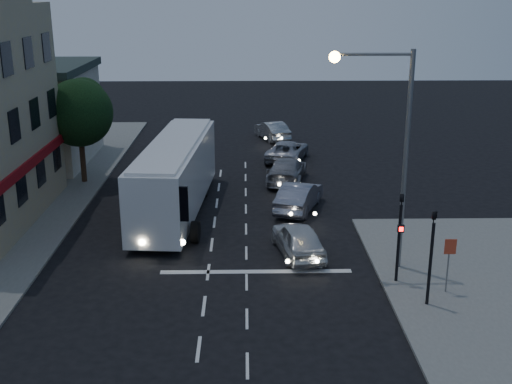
{
  "coord_description": "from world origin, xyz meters",
  "views": [
    {
      "loc": [
        1.55,
        -22.53,
        11.31
      ],
      "look_at": [
        2.07,
        6.1,
        2.2
      ],
      "focal_mm": 45.0,
      "sensor_mm": 36.0,
      "label": 1
    }
  ],
  "objects_px": {
    "car_extra": "(272,131)",
    "street_tree": "(79,110)",
    "streetlight": "(391,136)",
    "car_sedan_c": "(287,150)",
    "car_suv": "(298,239)",
    "tour_bus": "(176,174)",
    "traffic_signal_main": "(400,227)",
    "traffic_signal_side": "(432,246)",
    "car_sedan_a": "(299,196)",
    "regulatory_sign": "(449,257)",
    "car_sedan_b": "(287,170)"
  },
  "relations": [
    {
      "from": "traffic_signal_main",
      "to": "traffic_signal_side",
      "type": "distance_m",
      "value": 2.1
    },
    {
      "from": "car_sedan_b",
      "to": "street_tree",
      "type": "distance_m",
      "value": 12.88
    },
    {
      "from": "car_extra",
      "to": "traffic_signal_main",
      "type": "xyz_separation_m",
      "value": [
        3.89,
        -25.75,
        1.7
      ]
    },
    {
      "from": "car_extra",
      "to": "streetlight",
      "type": "height_order",
      "value": "streetlight"
    },
    {
      "from": "car_sedan_c",
      "to": "traffic_signal_side",
      "type": "xyz_separation_m",
      "value": [
        3.82,
        -21.4,
        1.73
      ]
    },
    {
      "from": "car_sedan_b",
      "to": "streetlight",
      "type": "bearing_deg",
      "value": 114.86
    },
    {
      "from": "car_sedan_b",
      "to": "traffic_signal_side",
      "type": "bearing_deg",
      "value": 115.21
    },
    {
      "from": "car_sedan_b",
      "to": "regulatory_sign",
      "type": "distance_m",
      "value": 16.2
    },
    {
      "from": "car_sedan_a",
      "to": "car_extra",
      "type": "xyz_separation_m",
      "value": [
        -0.72,
        16.72,
        -0.04
      ]
    },
    {
      "from": "car_sedan_a",
      "to": "streetlight",
      "type": "relative_size",
      "value": 0.51
    },
    {
      "from": "car_sedan_b",
      "to": "car_suv",
      "type": "bearing_deg",
      "value": 99.67
    },
    {
      "from": "car_suv",
      "to": "tour_bus",
      "type": "bearing_deg",
      "value": -54.88
    },
    {
      "from": "street_tree",
      "to": "car_sedan_c",
      "type": "bearing_deg",
      "value": 22.21
    },
    {
      "from": "car_sedan_a",
      "to": "car_sedan_c",
      "type": "relative_size",
      "value": 0.92
    },
    {
      "from": "car_sedan_b",
      "to": "traffic_signal_side",
      "type": "xyz_separation_m",
      "value": [
        4.18,
        -16.29,
        1.68
      ]
    },
    {
      "from": "tour_bus",
      "to": "car_sedan_b",
      "type": "distance_m",
      "value": 8.33
    },
    {
      "from": "car_sedan_a",
      "to": "car_sedan_b",
      "type": "xyz_separation_m",
      "value": [
        -0.31,
        5.28,
        -0.01
      ]
    },
    {
      "from": "tour_bus",
      "to": "traffic_signal_main",
      "type": "relative_size",
      "value": 3.08
    },
    {
      "from": "car_sedan_b",
      "to": "traffic_signal_main",
      "type": "distance_m",
      "value": 14.82
    },
    {
      "from": "car_extra",
      "to": "street_tree",
      "type": "bearing_deg",
      "value": 25.64
    },
    {
      "from": "traffic_signal_main",
      "to": "regulatory_sign",
      "type": "bearing_deg",
      "value": -30.84
    },
    {
      "from": "car_sedan_c",
      "to": "regulatory_sign",
      "type": "bearing_deg",
      "value": 119.18
    },
    {
      "from": "car_sedan_c",
      "to": "regulatory_sign",
      "type": "xyz_separation_m",
      "value": [
        4.82,
        -20.44,
        0.91
      ]
    },
    {
      "from": "regulatory_sign",
      "to": "car_sedan_b",
      "type": "bearing_deg",
      "value": 108.69
    },
    {
      "from": "tour_bus",
      "to": "streetlight",
      "type": "relative_size",
      "value": 1.4
    },
    {
      "from": "car_sedan_c",
      "to": "car_sedan_b",
      "type": "bearing_deg",
      "value": 101.81
    },
    {
      "from": "car_suv",
      "to": "car_extra",
      "type": "height_order",
      "value": "car_suv"
    },
    {
      "from": "car_sedan_b",
      "to": "traffic_signal_side",
      "type": "relative_size",
      "value": 1.25
    },
    {
      "from": "streetlight",
      "to": "street_tree",
      "type": "relative_size",
      "value": 1.45
    },
    {
      "from": "traffic_signal_side",
      "to": "tour_bus",
      "type": "bearing_deg",
      "value": 133.67
    },
    {
      "from": "car_suv",
      "to": "streetlight",
      "type": "distance_m",
      "value": 6.28
    },
    {
      "from": "traffic_signal_main",
      "to": "tour_bus",
      "type": "bearing_deg",
      "value": 137.43
    },
    {
      "from": "traffic_signal_side",
      "to": "streetlight",
      "type": "height_order",
      "value": "streetlight"
    },
    {
      "from": "traffic_signal_main",
      "to": "streetlight",
      "type": "distance_m",
      "value": 3.61
    },
    {
      "from": "car_sedan_a",
      "to": "regulatory_sign",
      "type": "distance_m",
      "value": 11.2
    },
    {
      "from": "car_suv",
      "to": "car_sedan_b",
      "type": "xyz_separation_m",
      "value": [
        0.22,
        11.29,
        0.01
      ]
    },
    {
      "from": "car_sedan_a",
      "to": "car_sedan_c",
      "type": "xyz_separation_m",
      "value": [
        0.05,
        10.39,
        -0.07
      ]
    },
    {
      "from": "car_extra",
      "to": "street_tree",
      "type": "xyz_separation_m",
      "value": [
        -11.92,
        -11.51,
        3.78
      ]
    },
    {
      "from": "car_suv",
      "to": "streetlight",
      "type": "xyz_separation_m",
      "value": [
        3.45,
        -1.6,
        5.0
      ]
    },
    {
      "from": "street_tree",
      "to": "regulatory_sign",
      "type": "bearing_deg",
      "value": -41.08
    },
    {
      "from": "car_sedan_a",
      "to": "regulatory_sign",
      "type": "height_order",
      "value": "regulatory_sign"
    },
    {
      "from": "car_suv",
      "to": "streetlight",
      "type": "relative_size",
      "value": 0.48
    },
    {
      "from": "tour_bus",
      "to": "regulatory_sign",
      "type": "distance_m",
      "value": 15.06
    },
    {
      "from": "car_sedan_c",
      "to": "street_tree",
      "type": "height_order",
      "value": "street_tree"
    },
    {
      "from": "tour_bus",
      "to": "car_suv",
      "type": "height_order",
      "value": "tour_bus"
    },
    {
      "from": "traffic_signal_side",
      "to": "car_sedan_a",
      "type": "bearing_deg",
      "value": 109.37
    },
    {
      "from": "traffic_signal_main",
      "to": "regulatory_sign",
      "type": "height_order",
      "value": "traffic_signal_main"
    },
    {
      "from": "regulatory_sign",
      "to": "streetlight",
      "type": "height_order",
      "value": "streetlight"
    },
    {
      "from": "traffic_signal_main",
      "to": "street_tree",
      "type": "height_order",
      "value": "street_tree"
    },
    {
      "from": "car_sedan_c",
      "to": "street_tree",
      "type": "xyz_separation_m",
      "value": [
        -12.69,
        -5.18,
        3.81
      ]
    }
  ]
}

